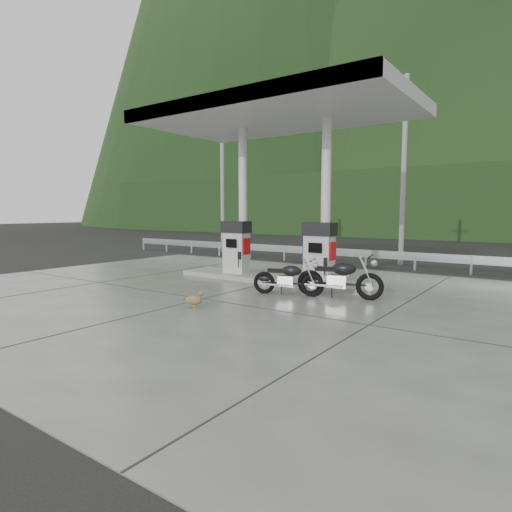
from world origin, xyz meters
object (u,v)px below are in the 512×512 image
Objects in this scene: motorcycle_right at (339,279)px; gas_pump_left at (236,247)px; gas_pump_right at (319,252)px; motorcycle_left at (288,279)px; duck at (193,301)px.

gas_pump_left is at bearing 150.20° from motorcycle_right.
motorcycle_right is at bearing -45.78° from gas_pump_right.
motorcycle_left is at bearing -29.00° from gas_pump_left.
gas_pump_right reaches higher than motorcycle_left.
motorcycle_right reaches higher than motorcycle_left.
gas_pump_right is 3.55× the size of duck.
motorcycle_right is at bearing 3.16° from motorcycle_left.
gas_pump_left and gas_pump_right have the same top height.
gas_pump_right is at bearing 55.81° from duck.
gas_pump_left is 3.64m from motorcycle_left.
gas_pump_right is 0.84× the size of motorcycle_right.
gas_pump_left is at bearing 134.95° from motorcycle_left.
duck is at bearing -103.24° from gas_pump_right.
gas_pump_right is 1.87m from motorcycle_right.
gas_pump_left is 3.55× the size of duck.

